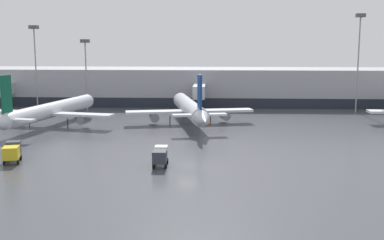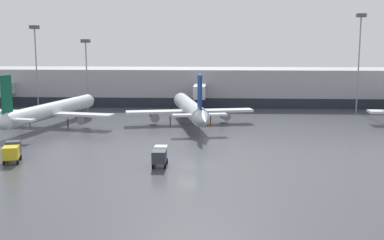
{
  "view_description": "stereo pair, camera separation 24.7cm",
  "coord_description": "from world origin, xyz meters",
  "px_view_note": "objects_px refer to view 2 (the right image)",
  "views": [
    {
      "loc": [
        3.56,
        -59.21,
        15.43
      ],
      "look_at": [
        -0.44,
        17.65,
        3.0
      ],
      "focal_mm": 45.0,
      "sensor_mm": 36.0,
      "label": 1
    },
    {
      "loc": [
        3.8,
        -59.19,
        15.43
      ],
      "look_at": [
        -0.44,
        17.65,
        3.0
      ],
      "focal_mm": 45.0,
      "sensor_mm": 36.0,
      "label": 2
    }
  ],
  "objects_px": {
    "parked_jet_3": "(50,111)",
    "service_truck_2": "(12,151)",
    "parked_jet_0": "(190,108)",
    "apron_light_mast_2": "(86,54)",
    "apron_light_mast_5": "(35,44)",
    "traffic_cone_0": "(208,123)",
    "apron_light_mast_3": "(360,37)",
    "service_truck_0": "(160,155)"
  },
  "relations": [
    {
      "from": "parked_jet_0",
      "to": "apron_light_mast_5",
      "type": "xyz_separation_m",
      "value": [
        -36.52,
        18.28,
        12.1
      ]
    },
    {
      "from": "apron_light_mast_2",
      "to": "service_truck_2",
      "type": "bearing_deg",
      "value": -85.94
    },
    {
      "from": "parked_jet_3",
      "to": "apron_light_mast_3",
      "type": "relative_size",
      "value": 1.66
    },
    {
      "from": "service_truck_2",
      "to": "service_truck_0",
      "type": "bearing_deg",
      "value": -106.92
    },
    {
      "from": "service_truck_0",
      "to": "service_truck_2",
      "type": "height_order",
      "value": "service_truck_2"
    },
    {
      "from": "parked_jet_3",
      "to": "apron_light_mast_3",
      "type": "height_order",
      "value": "apron_light_mast_3"
    },
    {
      "from": "parked_jet_0",
      "to": "parked_jet_3",
      "type": "relative_size",
      "value": 0.92
    },
    {
      "from": "traffic_cone_0",
      "to": "apron_light_mast_3",
      "type": "bearing_deg",
      "value": 29.45
    },
    {
      "from": "traffic_cone_0",
      "to": "apron_light_mast_5",
      "type": "height_order",
      "value": "apron_light_mast_5"
    },
    {
      "from": "service_truck_0",
      "to": "service_truck_2",
      "type": "relative_size",
      "value": 1.0
    },
    {
      "from": "parked_jet_3",
      "to": "apron_light_mast_2",
      "type": "distance_m",
      "value": 24.83
    },
    {
      "from": "parked_jet_0",
      "to": "traffic_cone_0",
      "type": "bearing_deg",
      "value": -111.3
    },
    {
      "from": "service_truck_0",
      "to": "apron_light_mast_3",
      "type": "bearing_deg",
      "value": -38.78
    },
    {
      "from": "service_truck_0",
      "to": "traffic_cone_0",
      "type": "bearing_deg",
      "value": -11.18
    },
    {
      "from": "service_truck_2",
      "to": "apron_light_mast_3",
      "type": "distance_m",
      "value": 77.11
    },
    {
      "from": "parked_jet_3",
      "to": "apron_light_mast_2",
      "type": "height_order",
      "value": "apron_light_mast_2"
    },
    {
      "from": "apron_light_mast_2",
      "to": "apron_light_mast_5",
      "type": "distance_m",
      "value": 11.88
    },
    {
      "from": "apron_light_mast_2",
      "to": "apron_light_mast_3",
      "type": "xyz_separation_m",
      "value": [
        61.08,
        -0.36,
        3.76
      ]
    },
    {
      "from": "service_truck_2",
      "to": "apron_light_mast_5",
      "type": "distance_m",
      "value": 53.43
    },
    {
      "from": "service_truck_2",
      "to": "traffic_cone_0",
      "type": "height_order",
      "value": "service_truck_2"
    },
    {
      "from": "service_truck_0",
      "to": "parked_jet_0",
      "type": "bearing_deg",
      "value": -4.76
    },
    {
      "from": "parked_jet_0",
      "to": "apron_light_mast_2",
      "type": "xyz_separation_m",
      "value": [
        -24.83,
        18.25,
        9.95
      ]
    },
    {
      "from": "parked_jet_0",
      "to": "apron_light_mast_3",
      "type": "xyz_separation_m",
      "value": [
        36.24,
        17.89,
        13.71
      ]
    },
    {
      "from": "parked_jet_0",
      "to": "parked_jet_3",
      "type": "bearing_deg",
      "value": 88.01
    },
    {
      "from": "parked_jet_0",
      "to": "apron_light_mast_5",
      "type": "bearing_deg",
      "value": 51.47
    },
    {
      "from": "parked_jet_0",
      "to": "service_truck_0",
      "type": "xyz_separation_m",
      "value": [
        -1.92,
        -31.91,
        -1.58
      ]
    },
    {
      "from": "apron_light_mast_2",
      "to": "parked_jet_0",
      "type": "bearing_deg",
      "value": -36.31
    },
    {
      "from": "service_truck_0",
      "to": "apron_light_mast_3",
      "type": "distance_m",
      "value": 64.58
    },
    {
      "from": "service_truck_0",
      "to": "apron_light_mast_5",
      "type": "xyz_separation_m",
      "value": [
        -34.6,
        50.19,
        13.68
      ]
    },
    {
      "from": "parked_jet_3",
      "to": "traffic_cone_0",
      "type": "relative_size",
      "value": 55.12
    },
    {
      "from": "service_truck_2",
      "to": "apron_light_mast_5",
      "type": "xyz_separation_m",
      "value": [
        -15.19,
        49.38,
        13.6
      ]
    },
    {
      "from": "parked_jet_0",
      "to": "apron_light_mast_3",
      "type": "bearing_deg",
      "value": -75.66
    },
    {
      "from": "parked_jet_0",
      "to": "apron_light_mast_5",
      "type": "height_order",
      "value": "apron_light_mast_5"
    },
    {
      "from": "traffic_cone_0",
      "to": "apron_light_mast_2",
      "type": "distance_m",
      "value": 36.31
    },
    {
      "from": "parked_jet_3",
      "to": "service_truck_2",
      "type": "xyz_separation_m",
      "value": [
        4.3,
        -26.61,
        -1.51
      ]
    },
    {
      "from": "service_truck_2",
      "to": "apron_light_mast_2",
      "type": "relative_size",
      "value": 0.26
    },
    {
      "from": "apron_light_mast_3",
      "to": "traffic_cone_0",
      "type": "bearing_deg",
      "value": -150.55
    },
    {
      "from": "parked_jet_3",
      "to": "service_truck_2",
      "type": "relative_size",
      "value": 8.65
    },
    {
      "from": "apron_light_mast_2",
      "to": "apron_light_mast_5",
      "type": "xyz_separation_m",
      "value": [
        -11.69,
        0.03,
        2.16
      ]
    },
    {
      "from": "parked_jet_0",
      "to": "apron_light_mast_2",
      "type": "distance_m",
      "value": 32.39
    },
    {
      "from": "apron_light_mast_2",
      "to": "parked_jet_3",
      "type": "bearing_deg",
      "value": -92.02
    },
    {
      "from": "parked_jet_0",
      "to": "service_truck_0",
      "type": "bearing_deg",
      "value": 164.62
    }
  ]
}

